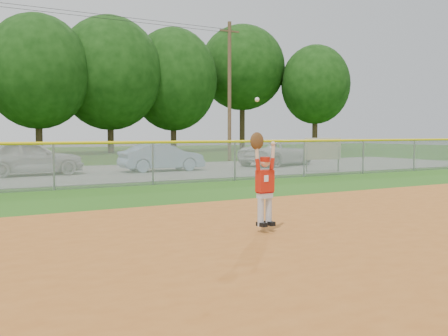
{
  "coord_description": "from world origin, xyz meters",
  "views": [
    {
      "loc": [
        -6.34,
        -6.37,
        1.82
      ],
      "look_at": [
        -1.34,
        2.53,
        1.1
      ],
      "focal_mm": 40.0,
      "sensor_mm": 36.0,
      "label": 1
    }
  ],
  "objects_px": {
    "car_white_a": "(28,157)",
    "car_blue": "(162,157)",
    "car_white_b": "(278,153)",
    "sponsor_sign": "(323,150)",
    "ballplayer": "(264,180)"
  },
  "relations": [
    {
      "from": "car_blue",
      "to": "car_white_b",
      "type": "distance_m",
      "value": 7.22
    },
    {
      "from": "car_blue",
      "to": "sponsor_sign",
      "type": "bearing_deg",
      "value": -123.47
    },
    {
      "from": "car_white_a",
      "to": "car_white_b",
      "type": "xyz_separation_m",
      "value": [
        13.04,
        0.22,
        -0.08
      ]
    },
    {
      "from": "car_blue",
      "to": "car_white_b",
      "type": "bearing_deg",
      "value": -85.17
    },
    {
      "from": "car_blue",
      "to": "car_white_b",
      "type": "relative_size",
      "value": 0.81
    },
    {
      "from": "ballplayer",
      "to": "car_white_b",
      "type": "bearing_deg",
      "value": 53.75
    },
    {
      "from": "ballplayer",
      "to": "car_white_a",
      "type": "bearing_deg",
      "value": 97.2
    },
    {
      "from": "car_white_b",
      "to": "sponsor_sign",
      "type": "height_order",
      "value": "sponsor_sign"
    },
    {
      "from": "car_white_a",
      "to": "sponsor_sign",
      "type": "distance_m",
      "value": 12.99
    },
    {
      "from": "ballplayer",
      "to": "car_blue",
      "type": "bearing_deg",
      "value": 74.73
    },
    {
      "from": "sponsor_sign",
      "to": "ballplayer",
      "type": "xyz_separation_m",
      "value": [
        -10.28,
        -10.43,
        -0.07
      ]
    },
    {
      "from": "car_blue",
      "to": "sponsor_sign",
      "type": "relative_size",
      "value": 2.25
    },
    {
      "from": "car_white_a",
      "to": "car_blue",
      "type": "height_order",
      "value": "car_white_a"
    },
    {
      "from": "car_white_a",
      "to": "ballplayer",
      "type": "distance_m",
      "value": 15.1
    },
    {
      "from": "car_white_b",
      "to": "ballplayer",
      "type": "distance_m",
      "value": 18.85
    }
  ]
}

